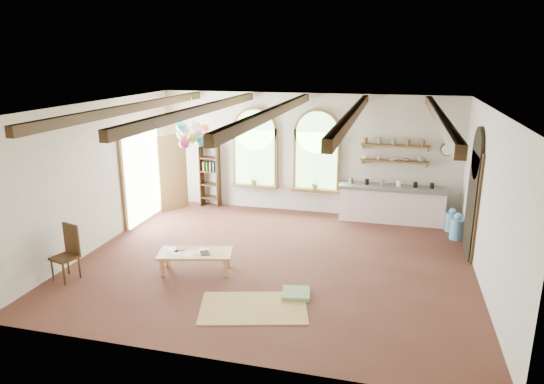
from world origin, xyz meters
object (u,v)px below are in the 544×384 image
(balloon_cluster, at_px, (193,134))
(side_chair, at_px, (67,264))
(kitchen_counter, at_px, (391,204))
(coffee_table, at_px, (195,254))

(balloon_cluster, bearing_deg, side_chair, -110.11)
(side_chair, bearing_deg, kitchen_counter, 39.94)
(kitchen_counter, bearing_deg, side_chair, -140.06)
(coffee_table, bearing_deg, side_chair, -157.87)
(balloon_cluster, bearing_deg, coffee_table, -67.43)
(kitchen_counter, distance_m, side_chair, 7.75)
(kitchen_counter, relative_size, coffee_table, 1.73)
(side_chair, relative_size, balloon_cluster, 0.92)
(coffee_table, xyz_separation_m, balloon_cluster, (-1.02, 2.46, 1.97))
(kitchen_counter, xyz_separation_m, coffee_table, (-3.69, -4.06, -0.11))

